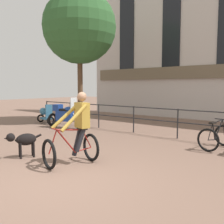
% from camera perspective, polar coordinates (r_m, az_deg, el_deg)
% --- Properties ---
extents(ground_plane, '(60.00, 60.00, 0.00)m').
position_cam_1_polar(ground_plane, '(5.49, -11.15, -13.98)').
color(ground_plane, '#7A5B4C').
extents(canal_railing, '(15.05, 0.05, 1.05)m').
position_cam_1_polar(canal_railing, '(9.42, 14.12, -1.39)').
color(canal_railing, '#232326').
rests_on(canal_railing, ground_plane).
extents(cyclist_with_bike, '(0.92, 1.29, 1.70)m').
position_cam_1_polar(cyclist_with_bike, '(6.21, -7.86, -4.34)').
color(cyclist_with_bike, black).
rests_on(cyclist_with_bike, ground_plane).
extents(dog, '(0.48, 0.89, 0.66)m').
position_cam_1_polar(dog, '(7.11, -18.79, -5.76)').
color(dog, black).
rests_on(dog, ground_plane).
extents(parked_motorcycle, '(1.69, 0.96, 1.35)m').
position_cam_1_polar(parked_motorcycle, '(11.70, -10.11, -0.69)').
color(parked_motorcycle, black).
rests_on(parked_motorcycle, ground_plane).
extents(parked_bicycle_near_lamp, '(0.80, 1.18, 0.86)m').
position_cam_1_polar(parked_bicycle_near_lamp, '(8.30, 21.82, -5.01)').
color(parked_bicycle_near_lamp, black).
rests_on(parked_bicycle_near_lamp, ground_plane).
extents(parked_scooter, '(1.34, 0.67, 0.96)m').
position_cam_1_polar(parked_scooter, '(13.37, -14.38, -0.44)').
color(parked_scooter, black).
rests_on(parked_scooter, ground_plane).
extents(tree_canalside_left, '(3.70, 3.70, 6.65)m').
position_cam_1_polar(tree_canalside_left, '(13.90, -7.09, 17.88)').
color(tree_canalside_left, brown).
rests_on(tree_canalside_left, ground_plane).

